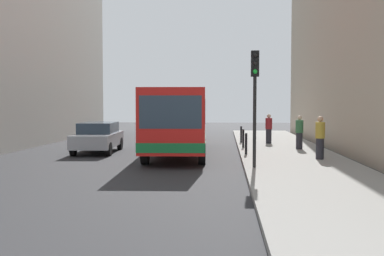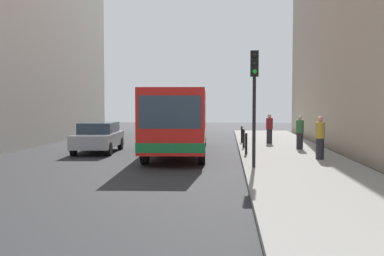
% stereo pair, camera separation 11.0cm
% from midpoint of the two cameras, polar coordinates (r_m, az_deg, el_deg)
% --- Properties ---
extents(ground_plane, '(80.00, 80.00, 0.00)m').
position_cam_midpoint_polar(ground_plane, '(19.49, -3.18, -4.06)').
color(ground_plane, '#2D2D30').
extents(sidewalk, '(4.40, 40.00, 0.15)m').
position_cam_midpoint_polar(sidewalk, '(19.52, 12.77, -3.90)').
color(sidewalk, gray).
rests_on(sidewalk, ground).
extents(bus, '(3.00, 11.12, 3.00)m').
position_cam_midpoint_polar(bus, '(22.17, -1.44, 1.27)').
color(bus, red).
rests_on(bus, ground).
extents(car_beside_bus, '(2.06, 4.49, 1.48)m').
position_cam_midpoint_polar(car_beside_bus, '(23.16, -11.35, -1.05)').
color(car_beside_bus, '#A5A8AD').
rests_on(car_beside_bus, ground).
extents(car_behind_bus, '(2.03, 4.48, 1.48)m').
position_cam_midpoint_polar(car_behind_bus, '(31.98, -0.64, 0.11)').
color(car_behind_bus, silver).
rests_on(car_behind_bus, ground).
extents(traffic_light, '(0.28, 0.33, 4.10)m').
position_cam_midpoint_polar(traffic_light, '(16.34, 7.91, 5.11)').
color(traffic_light, black).
rests_on(traffic_light, sidewalk).
extents(bollard_near, '(0.11, 0.11, 0.95)m').
position_cam_midpoint_polar(bollard_near, '(20.63, 6.87, -1.94)').
color(bollard_near, black).
rests_on(bollard_near, sidewalk).
extents(bollard_mid, '(0.11, 0.11, 0.95)m').
position_cam_midpoint_polar(bollard_mid, '(23.77, 6.54, -1.29)').
color(bollard_mid, black).
rests_on(bollard_mid, sidewalk).
extents(bollard_far, '(0.11, 0.11, 0.95)m').
position_cam_midpoint_polar(bollard_far, '(26.92, 6.30, -0.79)').
color(bollard_far, black).
rests_on(bollard_far, sidewalk).
extents(pedestrian_near_signal, '(0.38, 0.38, 1.74)m').
position_cam_midpoint_polar(pedestrian_near_signal, '(19.37, 15.71, -1.18)').
color(pedestrian_near_signal, '#26262D').
rests_on(pedestrian_near_signal, sidewalk).
extents(pedestrian_mid_sidewalk, '(0.38, 0.38, 1.67)m').
position_cam_midpoint_polar(pedestrian_mid_sidewalk, '(23.44, 13.32, -0.54)').
color(pedestrian_mid_sidewalk, '#26262D').
rests_on(pedestrian_mid_sidewalk, sidewalk).
extents(pedestrian_far_sidewalk, '(0.38, 0.38, 1.67)m').
position_cam_midpoint_polar(pedestrian_far_sidewalk, '(26.51, 9.67, -0.10)').
color(pedestrian_far_sidewalk, '#26262D').
rests_on(pedestrian_far_sidewalk, sidewalk).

